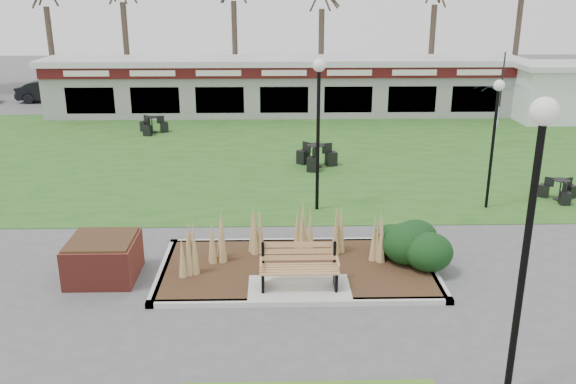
{
  "coord_description": "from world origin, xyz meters",
  "views": [
    {
      "loc": [
        -0.52,
        -11.67,
        6.25
      ],
      "look_at": [
        -0.2,
        2.0,
        1.68
      ],
      "focal_mm": 38.0,
      "sensor_mm": 36.0,
      "label": 1
    }
  ],
  "objects_px": {
    "park_bench": "(299,266)",
    "brick_planter": "(103,258)",
    "lamp_post_mid_right": "(319,102)",
    "bistro_set_b": "(152,128)",
    "food_pavilion": "(284,86)",
    "bistro_set_c": "(316,159)",
    "lamp_post_near_left": "(534,189)",
    "service_hut": "(558,91)",
    "lamp_post_near_right": "(496,116)",
    "car_black": "(52,91)",
    "patio_umbrella": "(500,104)",
    "bistro_set_d": "(560,193)"
  },
  "relations": [
    {
      "from": "park_bench",
      "to": "brick_planter",
      "type": "distance_m",
      "value": 4.47
    },
    {
      "from": "lamp_post_mid_right",
      "to": "bistro_set_b",
      "type": "bearing_deg",
      "value": 123.5
    },
    {
      "from": "food_pavilion",
      "to": "bistro_set_c",
      "type": "xyz_separation_m",
      "value": [
        1.01,
        -10.06,
        -1.18
      ]
    },
    {
      "from": "lamp_post_near_left",
      "to": "bistro_set_c",
      "type": "relative_size",
      "value": 3.19
    },
    {
      "from": "food_pavilion",
      "to": "service_hut",
      "type": "distance_m",
      "value": 13.64
    },
    {
      "from": "service_hut",
      "to": "bistro_set_c",
      "type": "xyz_separation_m",
      "value": [
        -12.49,
        -8.1,
        -1.15
      ]
    },
    {
      "from": "lamp_post_near_right",
      "to": "car_black",
      "type": "xyz_separation_m",
      "value": [
        -19.18,
        18.47,
        -2.16
      ]
    },
    {
      "from": "brick_planter",
      "to": "lamp_post_mid_right",
      "type": "height_order",
      "value": "lamp_post_mid_right"
    },
    {
      "from": "brick_planter",
      "to": "bistro_set_c",
      "type": "relative_size",
      "value": 0.99
    },
    {
      "from": "lamp_post_mid_right",
      "to": "patio_umbrella",
      "type": "relative_size",
      "value": 1.55
    },
    {
      "from": "service_hut",
      "to": "lamp_post_near_right",
      "type": "height_order",
      "value": "lamp_post_near_right"
    },
    {
      "from": "bistro_set_c",
      "to": "food_pavilion",
      "type": "bearing_deg",
      "value": 95.72
    },
    {
      "from": "bistro_set_c",
      "to": "car_black",
      "type": "height_order",
      "value": "car_black"
    },
    {
      "from": "lamp_post_mid_right",
      "to": "bistro_set_d",
      "type": "relative_size",
      "value": 3.69
    },
    {
      "from": "lamp_post_mid_right",
      "to": "food_pavilion",
      "type": "bearing_deg",
      "value": 92.91
    },
    {
      "from": "brick_planter",
      "to": "car_black",
      "type": "distance_m",
      "value": 24.55
    },
    {
      "from": "brick_planter",
      "to": "bistro_set_d",
      "type": "relative_size",
      "value": 1.25
    },
    {
      "from": "brick_planter",
      "to": "patio_umbrella",
      "type": "distance_m",
      "value": 17.87
    },
    {
      "from": "park_bench",
      "to": "bistro_set_c",
      "type": "distance_m",
      "value": 9.71
    },
    {
      "from": "food_pavilion",
      "to": "bistro_set_b",
      "type": "height_order",
      "value": "food_pavilion"
    },
    {
      "from": "food_pavilion",
      "to": "lamp_post_near_left",
      "type": "bearing_deg",
      "value": -82.26
    },
    {
      "from": "lamp_post_near_right",
      "to": "car_black",
      "type": "distance_m",
      "value": 26.72
    },
    {
      "from": "lamp_post_mid_right",
      "to": "patio_umbrella",
      "type": "height_order",
      "value": "lamp_post_mid_right"
    },
    {
      "from": "bistro_set_c",
      "to": "car_black",
      "type": "bearing_deg",
      "value": 135.81
    },
    {
      "from": "bistro_set_d",
      "to": "car_black",
      "type": "distance_m",
      "value": 28.07
    },
    {
      "from": "bistro_set_c",
      "to": "car_black",
      "type": "xyz_separation_m",
      "value": [
        -14.36,
        13.96,
        0.34
      ]
    },
    {
      "from": "bistro_set_b",
      "to": "lamp_post_near_right",
      "type": "bearing_deg",
      "value": -40.71
    },
    {
      "from": "patio_umbrella",
      "to": "bistro_set_c",
      "type": "bearing_deg",
      "value": -158.28
    },
    {
      "from": "bistro_set_c",
      "to": "patio_umbrella",
      "type": "relative_size",
      "value": 0.53
    },
    {
      "from": "park_bench",
      "to": "lamp_post_near_right",
      "type": "height_order",
      "value": "lamp_post_near_right"
    },
    {
      "from": "service_hut",
      "to": "bistro_set_b",
      "type": "xyz_separation_m",
      "value": [
        -19.55,
        -2.39,
        -1.18
      ]
    },
    {
      "from": "car_black",
      "to": "lamp_post_near_left",
      "type": "bearing_deg",
      "value": -150.17
    },
    {
      "from": "lamp_post_mid_right",
      "to": "car_black",
      "type": "xyz_separation_m",
      "value": [
        -14.09,
        18.5,
        -2.59
      ]
    },
    {
      "from": "park_bench",
      "to": "brick_planter",
      "type": "relative_size",
      "value": 1.13
    },
    {
      "from": "lamp_post_mid_right",
      "to": "bistro_set_c",
      "type": "distance_m",
      "value": 5.42
    },
    {
      "from": "lamp_post_mid_right",
      "to": "brick_planter",
      "type": "bearing_deg",
      "value": -139.72
    },
    {
      "from": "lamp_post_mid_right",
      "to": "car_black",
      "type": "height_order",
      "value": "lamp_post_mid_right"
    },
    {
      "from": "bistro_set_c",
      "to": "bistro_set_d",
      "type": "xyz_separation_m",
      "value": [
        7.34,
        -3.85,
        -0.06
      ]
    },
    {
      "from": "service_hut",
      "to": "bistro_set_c",
      "type": "distance_m",
      "value": 14.93
    },
    {
      "from": "lamp_post_mid_right",
      "to": "park_bench",
      "type": "bearing_deg",
      "value": -98.26
    },
    {
      "from": "food_pavilion",
      "to": "lamp_post_mid_right",
      "type": "distance_m",
      "value": 14.73
    },
    {
      "from": "park_bench",
      "to": "brick_planter",
      "type": "height_order",
      "value": "park_bench"
    },
    {
      "from": "park_bench",
      "to": "bistro_set_c",
      "type": "relative_size",
      "value": 1.12
    },
    {
      "from": "service_hut",
      "to": "lamp_post_near_left",
      "type": "height_order",
      "value": "lamp_post_near_left"
    },
    {
      "from": "service_hut",
      "to": "brick_planter",
      "type": "bearing_deg",
      "value": -136.48
    },
    {
      "from": "bistro_set_b",
      "to": "bistro_set_d",
      "type": "distance_m",
      "value": 17.28
    },
    {
      "from": "bistro_set_b",
      "to": "patio_umbrella",
      "type": "bearing_deg",
      "value": -10.0
    },
    {
      "from": "park_bench",
      "to": "lamp_post_near_right",
      "type": "xyz_separation_m",
      "value": [
        5.83,
        5.14,
        2.2
      ]
    },
    {
      "from": "park_bench",
      "to": "bistro_set_d",
      "type": "xyz_separation_m",
      "value": [
        8.34,
        5.8,
        -0.35
      ]
    },
    {
      "from": "bistro_set_b",
      "to": "bistro_set_c",
      "type": "bearing_deg",
      "value": -38.98
    }
  ]
}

